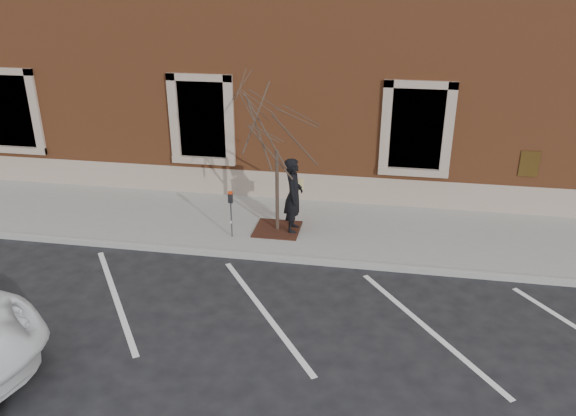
# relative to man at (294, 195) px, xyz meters

# --- Properties ---
(ground) EXTENTS (120.00, 120.00, 0.00)m
(ground) POSITION_rel_man_xyz_m (-0.01, -1.37, -1.12)
(ground) COLOR #28282B
(ground) RESTS_ON ground
(sidewalk_near) EXTENTS (40.00, 3.50, 0.15)m
(sidewalk_near) POSITION_rel_man_xyz_m (-0.01, 0.38, -1.05)
(sidewalk_near) COLOR #9F9C95
(sidewalk_near) RESTS_ON ground
(curb_near) EXTENTS (40.00, 0.12, 0.15)m
(curb_near) POSITION_rel_man_xyz_m (-0.01, -1.42, -1.05)
(curb_near) COLOR #9E9E99
(curb_near) RESTS_ON ground
(parking_stripes) EXTENTS (28.00, 4.40, 0.01)m
(parking_stripes) POSITION_rel_man_xyz_m (-0.01, -3.57, -1.12)
(parking_stripes) COLOR silver
(parking_stripes) RESTS_ON ground
(building_civic) EXTENTS (40.00, 8.62, 8.00)m
(building_civic) POSITION_rel_man_xyz_m (-0.01, 6.37, 2.87)
(building_civic) COLOR brown
(building_civic) RESTS_ON ground
(man) EXTENTS (0.47, 0.71, 1.94)m
(man) POSITION_rel_man_xyz_m (0.00, 0.00, 0.00)
(man) COLOR black
(man) RESTS_ON sidewalk_near
(parking_meter) EXTENTS (0.11, 0.08, 1.22)m
(parking_meter) POSITION_rel_man_xyz_m (-1.46, -0.63, -0.13)
(parking_meter) COLOR #595B60
(parking_meter) RESTS_ON sidewalk_near
(tree_grate) EXTENTS (1.16, 1.16, 0.03)m
(tree_grate) POSITION_rel_man_xyz_m (-0.41, -0.03, -0.96)
(tree_grate) COLOR #431E15
(tree_grate) RESTS_ON sidewalk_near
(sapling) EXTENTS (2.34, 2.34, 3.89)m
(sapling) POSITION_rel_man_xyz_m (-0.41, -0.03, 1.75)
(sapling) COLOR #443129
(sapling) RESTS_ON sidewalk_near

